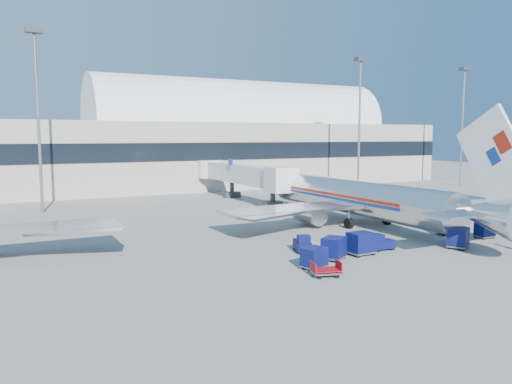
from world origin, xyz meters
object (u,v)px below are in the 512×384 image
mast_east (360,105)px  cart_open_red (326,271)px  barrier_mid (455,217)px  mast_west (37,93)px  airliner_main (363,198)px  cart_solo_far (485,230)px  tug_right (449,227)px  jetbridge_near (238,174)px  cart_train_b (334,248)px  tug_lead (381,243)px  barrier_far (474,214)px  tug_left (302,244)px  cart_train_c (314,257)px  cart_train_a (361,243)px  mast_far_east (463,109)px  barrier_near (434,219)px  cart_solo_near (458,237)px

mast_east → cart_open_red: (-35.10, -40.07, -14.42)m
barrier_mid → mast_west: bearing=145.9°
airliner_main → cart_solo_far: bearing=-62.0°
tug_right → cart_solo_far: (1.70, -2.72, 0.05)m
barrier_mid → tug_right: 9.16m
jetbridge_near → cart_train_b: bearing=-104.2°
tug_right → tug_lead: bearing=-141.6°
mast_west → tug_lead: size_ratio=10.22×
mast_east → barrier_far: (-5.40, -28.00, -14.34)m
mast_west → cart_solo_far: 52.84m
tug_left → cart_train_b: (0.74, -3.35, 0.27)m
tug_lead → cart_train_c: (-8.33, -2.34, 0.19)m
mast_east → barrier_far: mast_east is taller
cart_train_a → cart_open_red: 7.29m
mast_far_east → cart_train_b: bearing=-147.3°
tug_right → cart_train_a: cart_train_a is taller
barrier_mid → tug_left: 24.46m
tug_left → airliner_main: bearing=-39.6°
cart_train_a → cart_solo_far: cart_train_a is taller
cart_train_c → cart_solo_far: (20.46, 1.70, -0.06)m
cart_train_a → barrier_mid: bearing=19.1°
mast_west → cart_train_b: size_ratio=8.96×
cart_train_c → cart_solo_far: size_ratio=1.19×
jetbridge_near → barrier_mid: 32.09m
barrier_mid → tug_lead: tug_lead is taller
mast_far_east → tug_left: bearing=-150.1°
barrier_near → barrier_mid: size_ratio=1.00×
mast_far_east → tug_right: 54.80m
barrier_mid → cart_open_red: 29.03m
tug_lead → cart_open_red: size_ratio=0.99×
tug_lead → cart_open_red: tug_lead is taller
tug_left → cart_train_c: size_ratio=1.22×
cart_train_c → tug_right: bearing=-2.0°
jetbridge_near → mast_west: size_ratio=1.22×
mast_east → cart_open_red: size_ratio=10.14×
airliner_main → cart_solo_near: size_ratio=14.90×
cart_solo_far → mast_west: bearing=138.5°
cart_open_red → cart_train_b: bearing=64.7°
cart_train_a → cart_open_red: bearing=-150.9°
airliner_main → jetbridge_near: size_ratio=1.35×
barrier_mid → jetbridge_near: bearing=115.4°
cart_train_b → cart_solo_near: cart_train_b is taller
airliner_main → cart_train_b: (-11.87, -11.01, -1.98)m
cart_open_red → barrier_near: bearing=44.4°
tug_lead → mast_far_east: bearing=37.1°
jetbridge_near → tug_right: jetbridge_near is taller
tug_lead → mast_east: bearing=55.9°
mast_east → tug_right: bearing=-115.4°
mast_far_east → barrier_far: (-30.40, -28.00, -14.34)m
mast_east → barrier_near: mast_east is taller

